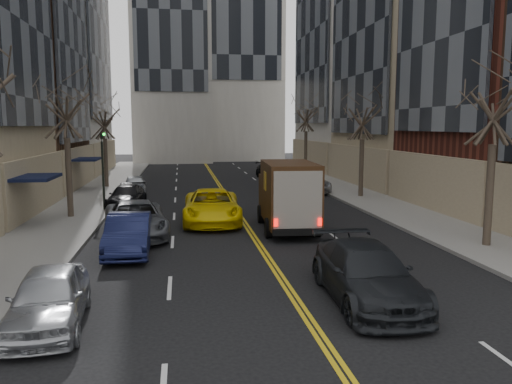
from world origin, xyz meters
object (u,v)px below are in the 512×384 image
at_px(observer_sedan, 366,274).
at_px(taxi, 212,206).
at_px(pedestrian, 278,208).
at_px(ups_truck, 288,196).

relative_size(observer_sedan, taxi, 0.91).
bearing_deg(taxi, pedestrian, -13.76).
bearing_deg(ups_truck, observer_sedan, -85.59).
distance_m(observer_sedan, pedestrian, 10.94).
xyz_separation_m(ups_truck, taxi, (-3.37, 2.25, -0.78)).
relative_size(taxi, pedestrian, 3.59).
relative_size(ups_truck, pedestrian, 3.58).
bearing_deg(observer_sedan, ups_truck, 92.85).
height_order(observer_sedan, taxi, taxi).
bearing_deg(pedestrian, observer_sedan, -170.10).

